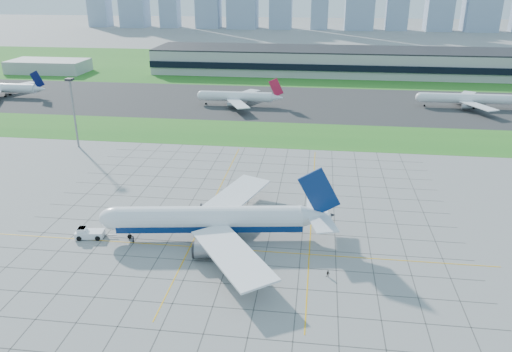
{
  "coord_description": "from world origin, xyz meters",
  "views": [
    {
      "loc": [
        18.6,
        -102.26,
        59.5
      ],
      "look_at": [
        1.9,
        27.08,
        7.0
      ],
      "focal_mm": 35.0,
      "sensor_mm": 36.0,
      "label": 1
    }
  ],
  "objects": [
    {
      "name": "grass_far",
      "position": [
        0.0,
        255.0,
        0.02
      ],
      "size": [
        700.0,
        145.0,
        0.04
      ],
      "primitive_type": "cube",
      "color": "#20671D",
      "rests_on": "ground"
    },
    {
      "name": "service_block",
      "position": [
        -160.0,
        210.0,
        4.0
      ],
      "size": [
        50.0,
        25.0,
        8.0
      ],
      "primitive_type": "cube",
      "color": "#B7B7B2",
      "rests_on": "ground"
    },
    {
      "name": "apron_markings",
      "position": [
        0.43,
        11.09,
        0.02
      ],
      "size": [
        120.0,
        130.0,
        0.03
      ],
      "color": "#474744",
      "rests_on": "ground"
    },
    {
      "name": "terminal",
      "position": [
        40.0,
        229.87,
        7.89
      ],
      "size": [
        260.0,
        43.0,
        15.8
      ],
      "color": "#B7B7B2",
      "rests_on": "ground"
    },
    {
      "name": "crew_far",
      "position": [
        22.19,
        -10.8,
        0.79
      ],
      "size": [
        0.86,
        0.73,
        1.58
      ],
      "primitive_type": "imported",
      "rotation": [
        0.0,
        0.0,
        -0.18
      ],
      "color": "#2A221C",
      "rests_on": "ground"
    },
    {
      "name": "airliner",
      "position": [
        -5.72,
        2.85,
        5.0
      ],
      "size": [
        57.85,
        58.22,
        18.27
      ],
      "rotation": [
        0.0,
        0.0,
        0.14
      ],
      "color": "white",
      "rests_on": "ground"
    },
    {
      "name": "distant_jet_1",
      "position": [
        -21.15,
        135.65,
        4.49
      ],
      "size": [
        40.45,
        42.66,
        14.08
      ],
      "color": "white",
      "rests_on": "ground"
    },
    {
      "name": "distant_jet_0",
      "position": [
        -148.08,
        139.76,
        4.49
      ],
      "size": [
        44.25,
        42.66,
        14.08
      ],
      "color": "white",
      "rests_on": "ground"
    },
    {
      "name": "light_mast",
      "position": [
        -70.0,
        65.0,
        16.18
      ],
      "size": [
        2.5,
        2.5,
        25.6
      ],
      "color": "gray",
      "rests_on": "ground"
    },
    {
      "name": "pushback_tug",
      "position": [
        -35.7,
        -0.94,
        1.22
      ],
      "size": [
        9.96,
        4.24,
        2.73
      ],
      "rotation": [
        0.0,
        0.0,
        0.14
      ],
      "color": "white",
      "rests_on": "ground"
    },
    {
      "name": "ground",
      "position": [
        0.0,
        0.0,
        0.0
      ],
      "size": [
        1400.0,
        1400.0,
        0.0
      ],
      "primitive_type": "plane",
      "color": "gray",
      "rests_on": "ground"
    },
    {
      "name": "asphalt_taxiway",
      "position": [
        0.0,
        145.0,
        0.03
      ],
      "size": [
        700.0,
        75.0,
        0.04
      ],
      "primitive_type": "cube",
      "color": "#383838",
      "rests_on": "ground"
    },
    {
      "name": "distant_jet_2",
      "position": [
        89.29,
        145.47,
        4.49
      ],
      "size": [
        48.69,
        42.66,
        14.08
      ],
      "color": "white",
      "rests_on": "ground"
    },
    {
      "name": "grass_median",
      "position": [
        0.0,
        90.0,
        0.02
      ],
      "size": [
        700.0,
        35.0,
        0.04
      ],
      "primitive_type": "cube",
      "color": "#20671D",
      "rests_on": "ground"
    },
    {
      "name": "crew_near",
      "position": [
        -23.89,
        -2.17,
        0.97
      ],
      "size": [
        0.56,
        0.77,
        1.94
      ],
      "primitive_type": "imported",
      "rotation": [
        0.0,
        0.0,
        1.42
      ],
      "color": "black",
      "rests_on": "ground"
    }
  ]
}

